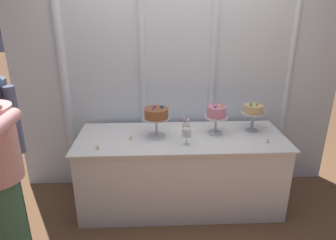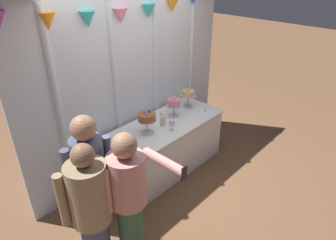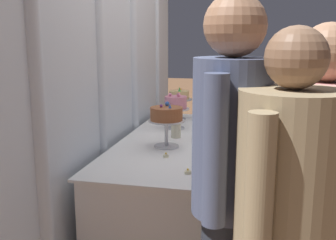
{
  "view_description": "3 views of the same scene",
  "coord_description": "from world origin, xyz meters",
  "views": [
    {
      "loc": [
        -0.25,
        -2.58,
        1.96
      ],
      "look_at": [
        -0.13,
        0.19,
        0.91
      ],
      "focal_mm": 31.89,
      "sensor_mm": 36.0,
      "label": 1
    },
    {
      "loc": [
        -2.63,
        -2.46,
        2.89
      ],
      "look_at": [
        0.1,
        0.04,
        0.86
      ],
      "focal_mm": 32.53,
      "sensor_mm": 36.0,
      "label": 2
    },
    {
      "loc": [
        -2.94,
        -0.51,
        1.55
      ],
      "look_at": [
        -0.19,
        0.11,
        0.96
      ],
      "focal_mm": 42.7,
      "sensor_mm": 36.0,
      "label": 3
    }
  ],
  "objects": [
    {
      "name": "ground_plane",
      "position": [
        0.0,
        0.0,
        0.0
      ],
      "size": [
        24.0,
        24.0,
        0.0
      ],
      "primitive_type": "plane",
      "color": "brown"
    },
    {
      "name": "draped_curtain",
      "position": [
        -0.03,
        0.55,
        1.43
      ],
      "size": [
        3.51,
        0.18,
        2.69
      ],
      "color": "silver",
      "rests_on": "ground_plane"
    },
    {
      "name": "cake_table",
      "position": [
        0.0,
        0.1,
        0.39
      ],
      "size": [
        2.04,
        0.78,
        0.77
      ],
      "color": "white",
      "rests_on": "ground_plane"
    },
    {
      "name": "cake_display_leftmost",
      "position": [
        -0.24,
        0.11,
        1.0
      ],
      "size": [
        0.26,
        0.26,
        0.32
      ],
      "color": "silver",
      "rests_on": "cake_table"
    },
    {
      "name": "cake_display_center",
      "position": [
        0.35,
        0.16,
        0.98
      ],
      "size": [
        0.23,
        0.23,
        0.32
      ],
      "color": "silver",
      "rests_on": "cake_table"
    },
    {
      "name": "cake_display_rightmost",
      "position": [
        0.73,
        0.21,
        0.99
      ],
      "size": [
        0.25,
        0.25,
        0.32
      ],
      "color": "#B2B2B7",
      "rests_on": "cake_table"
    },
    {
      "name": "wine_glass",
      "position": [
        0.03,
        -0.09,
        0.89
      ],
      "size": [
        0.08,
        0.08,
        0.16
      ],
      "color": "silver",
      "rests_on": "cake_table"
    },
    {
      "name": "flower_vase",
      "position": [
        0.05,
        0.1,
        0.85
      ],
      "size": [
        0.08,
        0.08,
        0.2
      ],
      "color": "beige",
      "rests_on": "cake_table"
    },
    {
      "name": "tealight_far_left",
      "position": [
        -0.77,
        -0.14,
        0.78
      ],
      "size": [
        0.04,
        0.04,
        0.03
      ],
      "color": "beige",
      "rests_on": "cake_table"
    },
    {
      "name": "tealight_near_left",
      "position": [
        -0.49,
        0.05,
        0.79
      ],
      "size": [
        0.04,
        0.04,
        0.03
      ],
      "color": "beige",
      "rests_on": "cake_table"
    },
    {
      "name": "tealight_near_right",
      "position": [
        0.79,
        -0.09,
        0.79
      ],
      "size": [
        0.04,
        0.04,
        0.03
      ],
      "color": "beige",
      "rests_on": "cake_table"
    }
  ]
}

